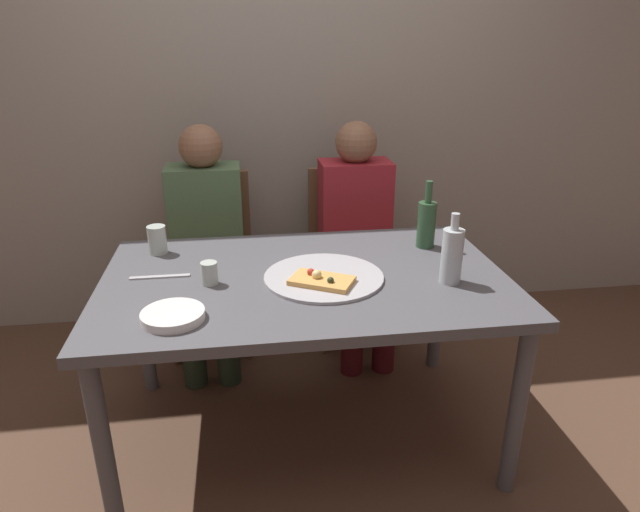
{
  "coord_description": "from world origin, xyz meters",
  "views": [
    {
      "loc": [
        -0.21,
        -1.88,
        1.56
      ],
      "look_at": [
        0.07,
        0.06,
        0.77
      ],
      "focal_mm": 30.93,
      "sensor_mm": 36.0,
      "label": 1
    }
  ],
  "objects_px": {
    "dining_table": "(305,293)",
    "table_knife": "(160,277)",
    "tumbler_far": "(209,273)",
    "plate_stack": "(173,316)",
    "guest_in_beanie": "(358,229)",
    "tumbler_near": "(157,240)",
    "guest_in_sweater": "(206,236)",
    "chair_right": "(351,242)",
    "chair_left": "(210,249)",
    "beer_bottle": "(452,255)",
    "pizza_slice_last": "(321,280)",
    "wine_bottle": "(426,223)",
    "pizza_tray": "(324,277)"
  },
  "relations": [
    {
      "from": "dining_table",
      "to": "table_knife",
      "type": "relative_size",
      "value": 6.85
    },
    {
      "from": "tumbler_far",
      "to": "plate_stack",
      "type": "height_order",
      "value": "tumbler_far"
    },
    {
      "from": "table_knife",
      "to": "guest_in_beanie",
      "type": "bearing_deg",
      "value": -143.28
    },
    {
      "from": "tumbler_near",
      "to": "guest_in_sweater",
      "type": "distance_m",
      "value": 0.47
    },
    {
      "from": "chair_right",
      "to": "guest_in_beanie",
      "type": "distance_m",
      "value": 0.2
    },
    {
      "from": "tumbler_far",
      "to": "guest_in_sweater",
      "type": "xyz_separation_m",
      "value": [
        -0.06,
        0.75,
        -0.12
      ]
    },
    {
      "from": "plate_stack",
      "to": "chair_left",
      "type": "bearing_deg",
      "value": 87.6
    },
    {
      "from": "beer_bottle",
      "to": "guest_in_sweater",
      "type": "height_order",
      "value": "guest_in_sweater"
    },
    {
      "from": "plate_stack",
      "to": "guest_in_beanie",
      "type": "bearing_deg",
      "value": 51.3
    },
    {
      "from": "guest_in_beanie",
      "to": "pizza_slice_last",
      "type": "bearing_deg",
      "value": 69.56
    },
    {
      "from": "dining_table",
      "to": "plate_stack",
      "type": "distance_m",
      "value": 0.54
    },
    {
      "from": "tumbler_far",
      "to": "guest_in_beanie",
      "type": "height_order",
      "value": "guest_in_beanie"
    },
    {
      "from": "wine_bottle",
      "to": "table_knife",
      "type": "height_order",
      "value": "wine_bottle"
    },
    {
      "from": "wine_bottle",
      "to": "tumbler_far",
      "type": "xyz_separation_m",
      "value": [
        -0.89,
        -0.26,
        -0.06
      ]
    },
    {
      "from": "pizza_tray",
      "to": "plate_stack",
      "type": "xyz_separation_m",
      "value": [
        -0.52,
        -0.25,
        0.01
      ]
    },
    {
      "from": "tumbler_near",
      "to": "guest_in_sweater",
      "type": "bearing_deg",
      "value": 67.76
    },
    {
      "from": "chair_left",
      "to": "beer_bottle",
      "type": "bearing_deg",
      "value": 132.51
    },
    {
      "from": "wine_bottle",
      "to": "tumbler_near",
      "type": "xyz_separation_m",
      "value": [
        -1.12,
        0.08,
        -0.05
      ]
    },
    {
      "from": "table_knife",
      "to": "chair_right",
      "type": "bearing_deg",
      "value": -137.53
    },
    {
      "from": "beer_bottle",
      "to": "chair_left",
      "type": "bearing_deg",
      "value": 132.51
    },
    {
      "from": "pizza_slice_last",
      "to": "table_knife",
      "type": "distance_m",
      "value": 0.61
    },
    {
      "from": "wine_bottle",
      "to": "tumbler_near",
      "type": "relative_size",
      "value": 2.44
    },
    {
      "from": "tumbler_far",
      "to": "chair_left",
      "type": "bearing_deg",
      "value": 93.54
    },
    {
      "from": "tumbler_far",
      "to": "table_knife",
      "type": "xyz_separation_m",
      "value": [
        -0.19,
        0.08,
        -0.04
      ]
    },
    {
      "from": "pizza_slice_last",
      "to": "tumbler_near",
      "type": "height_order",
      "value": "tumbler_near"
    },
    {
      "from": "wine_bottle",
      "to": "pizza_slice_last",
      "type": "bearing_deg",
      "value": -146.13
    },
    {
      "from": "pizza_slice_last",
      "to": "chair_left",
      "type": "height_order",
      "value": "chair_left"
    },
    {
      "from": "chair_left",
      "to": "guest_in_beanie",
      "type": "bearing_deg",
      "value": 168.73
    },
    {
      "from": "tumbler_near",
      "to": "chair_right",
      "type": "height_order",
      "value": "chair_right"
    },
    {
      "from": "dining_table",
      "to": "chair_left",
      "type": "distance_m",
      "value": 0.97
    },
    {
      "from": "dining_table",
      "to": "pizza_tray",
      "type": "relative_size",
      "value": 3.4
    },
    {
      "from": "tumbler_far",
      "to": "table_knife",
      "type": "relative_size",
      "value": 0.38
    },
    {
      "from": "tumbler_far",
      "to": "tumbler_near",
      "type": "bearing_deg",
      "value": 123.39
    },
    {
      "from": "table_knife",
      "to": "guest_in_sweater",
      "type": "xyz_separation_m",
      "value": [
        0.13,
        0.67,
        -0.08
      ]
    },
    {
      "from": "tumbler_near",
      "to": "guest_in_sweater",
      "type": "relative_size",
      "value": 0.1
    },
    {
      "from": "table_knife",
      "to": "guest_in_beanie",
      "type": "distance_m",
      "value": 1.12
    },
    {
      "from": "pizza_tray",
      "to": "guest_in_beanie",
      "type": "relative_size",
      "value": 0.38
    },
    {
      "from": "guest_in_beanie",
      "to": "beer_bottle",
      "type": "bearing_deg",
      "value": 100.77
    },
    {
      "from": "beer_bottle",
      "to": "plate_stack",
      "type": "distance_m",
      "value": 0.99
    },
    {
      "from": "chair_right",
      "to": "dining_table",
      "type": "bearing_deg",
      "value": 67.92
    },
    {
      "from": "pizza_tray",
      "to": "table_knife",
      "type": "bearing_deg",
      "value": 171.1
    },
    {
      "from": "wine_bottle",
      "to": "tumbler_far",
      "type": "distance_m",
      "value": 0.93
    },
    {
      "from": "pizza_tray",
      "to": "guest_in_sweater",
      "type": "distance_m",
      "value": 0.9
    },
    {
      "from": "dining_table",
      "to": "pizza_slice_last",
      "type": "distance_m",
      "value": 0.15
    },
    {
      "from": "pizza_tray",
      "to": "plate_stack",
      "type": "distance_m",
      "value": 0.58
    },
    {
      "from": "guest_in_sweater",
      "to": "pizza_tray",
      "type": "bearing_deg",
      "value": 121.74
    },
    {
      "from": "beer_bottle",
      "to": "chair_right",
      "type": "distance_m",
      "value": 1.07
    },
    {
      "from": "pizza_slice_last",
      "to": "beer_bottle",
      "type": "distance_m",
      "value": 0.48
    },
    {
      "from": "plate_stack",
      "to": "table_knife",
      "type": "distance_m",
      "value": 0.35
    },
    {
      "from": "pizza_tray",
      "to": "dining_table",
      "type": "bearing_deg",
      "value": 149.17
    }
  ]
}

